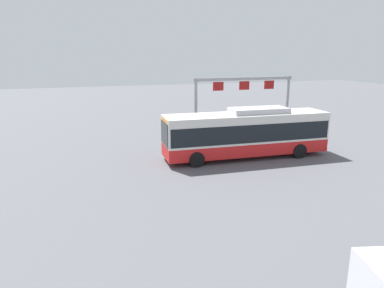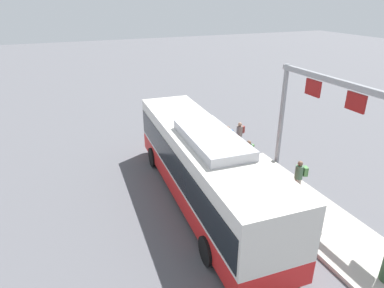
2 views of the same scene
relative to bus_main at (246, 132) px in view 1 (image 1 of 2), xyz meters
The scene contains 9 objects.
ground_plane 1.81m from the bus_main, ahead, with size 120.00×120.00×0.00m, color #56565B.
platform_curb 4.52m from the bus_main, 121.01° to the right, with size 10.00×2.80×0.16m, color #B2ADA3.
bus_main is the anchor object (origin of this frame).
person_boarding 5.10m from the bus_main, 40.34° to the right, with size 0.49×0.60×1.67m.
person_waiting_near 5.88m from the bus_main, 45.61° to the right, with size 0.52×0.60×1.67m.
person_waiting_mid 3.41m from the bus_main, 66.47° to the right, with size 0.53×0.61×1.67m.
person_waiting_far 4.21m from the bus_main, 110.08° to the right, with size 0.45×0.59×1.67m.
platform_sign_gantry 6.05m from the bus_main, 114.40° to the right, with size 8.92×0.24×5.20m.
trash_bin 7.35m from the bus_main, 152.26° to the right, with size 0.52×0.52×0.90m, color #2D5133.
Camera 1 is at (11.02, 21.14, 7.03)m, focal length 32.64 mm.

